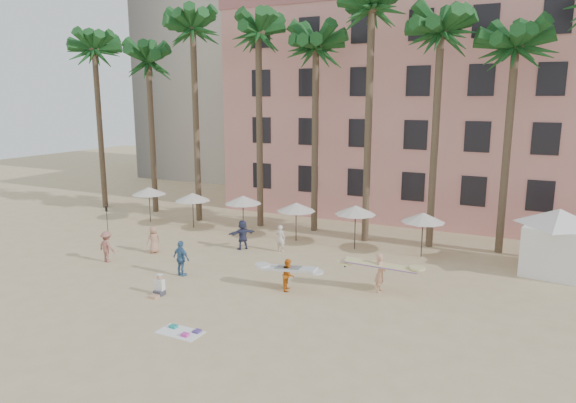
% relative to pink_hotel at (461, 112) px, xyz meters
% --- Properties ---
extents(ground, '(120.00, 120.00, 0.00)m').
position_rel_pink_hotel_xyz_m(ground, '(-7.00, -26.00, -8.00)').
color(ground, '#D1B789').
rests_on(ground, ground).
extents(pink_hotel, '(35.00, 14.00, 16.00)m').
position_rel_pink_hotel_xyz_m(pink_hotel, '(0.00, 0.00, 0.00)').
color(pink_hotel, pink).
rests_on(pink_hotel, ground).
extents(palm_row, '(44.40, 5.40, 16.30)m').
position_rel_pink_hotel_xyz_m(palm_row, '(-6.49, -11.00, 4.97)').
color(palm_row, brown).
rests_on(palm_row, ground).
extents(umbrella_row, '(22.50, 2.70, 2.73)m').
position_rel_pink_hotel_xyz_m(umbrella_row, '(-10.00, -13.50, -5.67)').
color(umbrella_row, '#332B23').
rests_on(umbrella_row, ground).
extents(cabana, '(5.13, 5.13, 3.50)m').
position_rel_pink_hotel_xyz_m(cabana, '(6.89, -13.40, -5.93)').
color(cabana, white).
rests_on(cabana, ground).
extents(beach_towel, '(1.82, 1.04, 0.14)m').
position_rel_pink_hotel_xyz_m(beach_towel, '(-6.48, -27.50, -7.97)').
color(beach_towel, white).
rests_on(beach_towel, ground).
extents(carrier_yellow, '(3.45, 1.40, 1.89)m').
position_rel_pink_hotel_xyz_m(carrier_yellow, '(-0.65, -19.85, -6.94)').
color(carrier_yellow, tan).
rests_on(carrier_yellow, ground).
extents(carrier_white, '(2.79, 0.94, 1.55)m').
position_rel_pink_hotel_xyz_m(carrier_white, '(-4.68, -21.54, -7.16)').
color(carrier_white, orange).
rests_on(carrier_white, ground).
extents(beachgoers, '(8.81, 6.67, 1.88)m').
position_rel_pink_hotel_xyz_m(beachgoers, '(-12.11, -19.46, -7.11)').
color(beachgoers, '#A56358').
rests_on(beachgoers, ground).
extents(paddle, '(0.18, 0.04, 2.23)m').
position_rel_pink_hotel_xyz_m(paddle, '(-19.17, -18.57, -6.59)').
color(paddle, black).
rests_on(paddle, ground).
extents(seated_man, '(0.44, 0.77, 1.00)m').
position_rel_pink_hotel_xyz_m(seated_man, '(-9.84, -24.79, -7.65)').
color(seated_man, '#3F3F4C').
rests_on(seated_man, ground).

